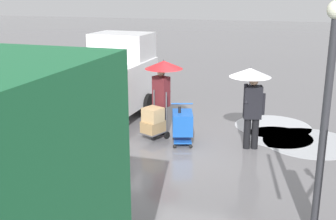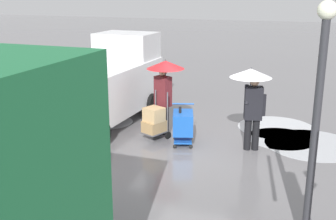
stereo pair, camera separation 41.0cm
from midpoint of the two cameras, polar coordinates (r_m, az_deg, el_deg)
name	(u,v)px [view 1 (the left image)]	position (r m, az deg, el deg)	size (l,w,h in m)	color
ground_plane	(198,150)	(11.01, 2.94, -5.39)	(90.00, 90.00, 0.00)	slate
slush_patch_near_cluster	(310,142)	(12.06, 17.46, -4.16)	(2.48, 2.48, 0.01)	#ADAFB5
slush_patch_under_van	(279,137)	(12.28, 13.65, -3.51)	(1.86, 1.86, 0.01)	#ADAFB5
slush_patch_mid_street	(273,126)	(13.19, 12.95, -2.09)	(2.26, 2.26, 0.01)	silver
slush_patch_far_side	(107,123)	(13.34, -9.08, -1.67)	(1.43, 1.43, 0.01)	silver
cargo_van_parked_right	(99,86)	(12.93, -10.05, 3.12)	(2.41, 5.44, 2.60)	white
shopping_cart_vendor	(182,124)	(11.23, 0.89, -1.84)	(0.76, 0.94, 1.04)	#1951B2
hand_dolly_boxes	(153,121)	(11.58, -2.99, -1.52)	(0.74, 0.84, 1.32)	#515156
pedestrian_pink_side	(251,89)	(10.82, 10.00, 2.80)	(1.04, 1.04, 2.15)	black
pedestrian_black_side	(163,79)	(11.76, -1.72, 4.10)	(1.04, 1.04, 2.15)	black
street_lamp	(327,102)	(6.75, 18.85, 1.02)	(0.28, 0.28, 3.86)	#2D2D33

